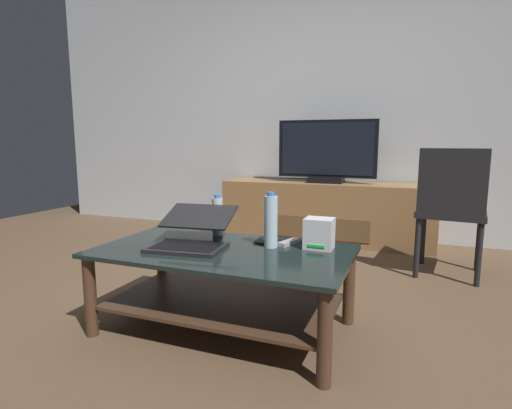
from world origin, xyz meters
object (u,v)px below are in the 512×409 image
object	(u,v)px
coffee_table	(224,274)
television	(327,153)
media_cabinet	(325,212)
water_bottle_near	(271,221)
water_bottle_far	(218,216)
tv_remote	(289,242)
router_box	(319,233)
cell_phone	(263,240)
laptop	(192,234)
dining_chair	(451,206)

from	to	relation	value
coffee_table	television	xyz separation A→B (m)	(0.09, 2.01, 0.55)
media_cabinet	television	size ratio (longest dim) A/B	2.14
television	water_bottle_near	bearing A→B (deg)	-86.40
water_bottle_far	tv_remote	world-z (taller)	water_bottle_far
router_box	water_bottle_near	bearing A→B (deg)	-164.97
coffee_table	cell_phone	size ratio (longest dim) A/B	8.93
coffee_table	media_cabinet	distance (m)	2.04
laptop	dining_chair	bearing A→B (deg)	45.33
media_cabinet	water_bottle_far	xyz separation A→B (m)	(-0.24, -1.78, 0.25)
coffee_table	laptop	distance (m)	0.26
laptop	tv_remote	bearing A→B (deg)	25.66
media_cabinet	laptop	world-z (taller)	laptop
router_box	cell_phone	distance (m)	0.32
media_cabinet	router_box	distance (m)	1.89
television	dining_chair	bearing A→B (deg)	-35.15
water_bottle_near	water_bottle_far	world-z (taller)	water_bottle_near
coffee_table	dining_chair	bearing A→B (deg)	49.49
router_box	cell_phone	xyz separation A→B (m)	(-0.31, 0.03, -0.07)
television	laptop	size ratio (longest dim) A/B	2.02
water_bottle_far	tv_remote	bearing A→B (deg)	-5.02
router_box	water_bottle_near	size ratio (longest dim) A/B	0.55
television	cell_phone	world-z (taller)	television
water_bottle_far	television	bearing A→B (deg)	82.08
television	media_cabinet	bearing A→B (deg)	90.00
media_cabinet	coffee_table	bearing A→B (deg)	-92.44
media_cabinet	cell_phone	distance (m)	1.82
router_box	water_bottle_far	size ratio (longest dim) A/B	0.66
water_bottle_far	media_cabinet	bearing A→B (deg)	82.18
router_box	coffee_table	bearing A→B (deg)	-157.01
dining_chair	router_box	size ratio (longest dim) A/B	5.91
water_bottle_far	cell_phone	size ratio (longest dim) A/B	1.66
media_cabinet	router_box	bearing A→B (deg)	-79.25
coffee_table	water_bottle_near	bearing A→B (deg)	30.98
laptop	water_bottle_far	distance (m)	0.26
coffee_table	water_bottle_near	xyz separation A→B (m)	(0.21, 0.12, 0.26)
coffee_table	television	size ratio (longest dim) A/B	1.36
router_box	media_cabinet	bearing A→B (deg)	100.75
laptop	cell_phone	world-z (taller)	laptop
media_cabinet	tv_remote	size ratio (longest dim) A/B	12.28
cell_phone	tv_remote	bearing A→B (deg)	-7.75
television	tv_remote	distance (m)	1.86
coffee_table	laptop	bearing A→B (deg)	-179.41
dining_chair	cell_phone	bearing A→B (deg)	-132.29
television	coffee_table	bearing A→B (deg)	-92.46
water_bottle_far	cell_phone	distance (m)	0.31
coffee_table	cell_phone	world-z (taller)	cell_phone
water_bottle_near	tv_remote	world-z (taller)	water_bottle_near
water_bottle_far	cell_phone	xyz separation A→B (m)	(0.29, -0.03, -0.10)
television	router_box	size ratio (longest dim) A/B	6.00
dining_chair	cell_phone	xyz separation A→B (m)	(-0.98, -1.08, -0.08)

